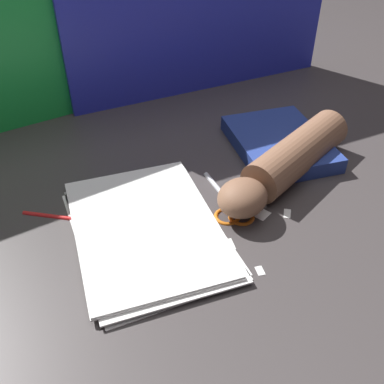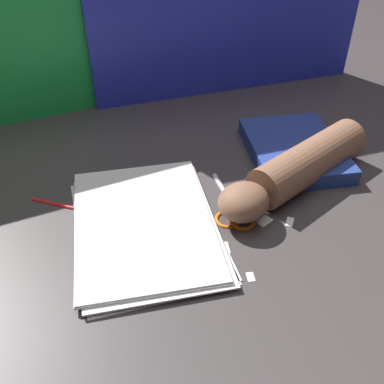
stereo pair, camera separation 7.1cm
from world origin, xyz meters
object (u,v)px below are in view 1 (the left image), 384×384
(paper_stack, at_px, (147,229))
(book_closed, at_px, (279,143))
(scissors, at_px, (234,204))
(hand_forearm, at_px, (287,162))

(paper_stack, distance_m, book_closed, 0.35)
(book_closed, height_order, scissors, book_closed)
(scissors, bearing_deg, book_closed, 35.57)
(book_closed, relative_size, hand_forearm, 0.71)
(book_closed, bearing_deg, scissors, -144.43)
(hand_forearm, bearing_deg, book_closed, 63.29)
(book_closed, distance_m, hand_forearm, 0.10)
(hand_forearm, bearing_deg, paper_stack, -173.44)
(scissors, bearing_deg, hand_forearm, 14.45)
(book_closed, relative_size, scissors, 1.55)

